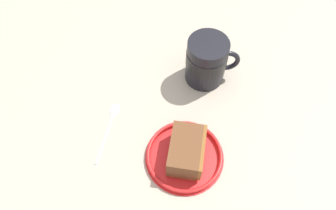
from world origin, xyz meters
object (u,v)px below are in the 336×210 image
Objects in this scene: small_plate at (184,156)px; cake_slice at (187,151)px; teaspoon at (111,119)px; tea_mug at (207,60)px.

cake_slice is at bearing -136.28° from small_plate.
small_plate reaches higher than teaspoon.
small_plate is 1.40× the size of tea_mug.
cake_slice is 17.30cm from teaspoon.
tea_mug reaches higher than cake_slice.
cake_slice reaches higher than teaspoon.
tea_mug is (12.33, -15.50, 5.00)cm from small_plate.
tea_mug is 0.95× the size of teaspoon.
tea_mug is at bearing -50.73° from cake_slice.
small_plate is 20.43cm from tea_mug.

